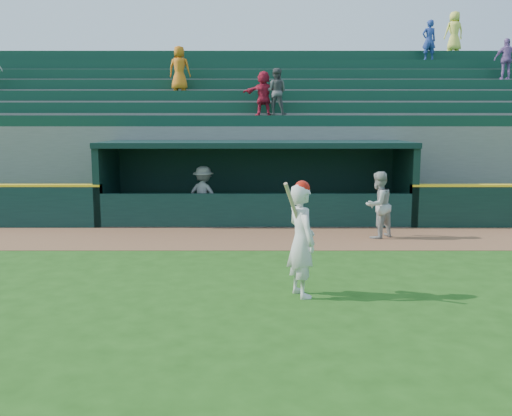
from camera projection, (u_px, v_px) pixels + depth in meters
name	position (u px, v px, depth m)	size (l,w,h in m)	color
ground	(256.00, 293.00, 10.20)	(120.00, 120.00, 0.00)	#204D13
warning_track	(256.00, 238.00, 15.05)	(40.00, 3.00, 0.01)	brown
dugout_player_front	(378.00, 205.00, 14.97)	(0.86, 0.67, 1.76)	#A1A19C
dugout_player_inside	(204.00, 195.00, 17.31)	(1.12, 0.64, 1.73)	gray
dugout	(256.00, 176.00, 17.92)	(9.40, 2.80, 2.46)	#63635E
stands	(256.00, 139.00, 22.28)	(34.50, 6.31, 7.59)	slate
batter_at_plate	(301.00, 239.00, 9.89)	(0.70, 0.86, 2.05)	silver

